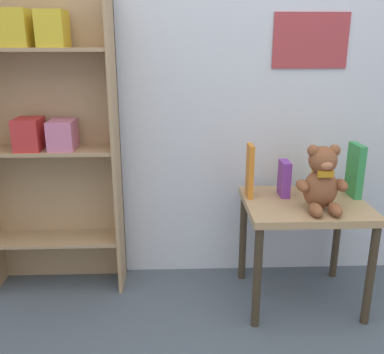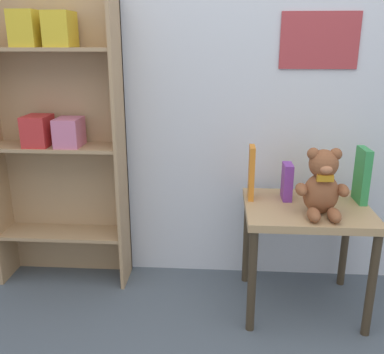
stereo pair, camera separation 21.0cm
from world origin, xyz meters
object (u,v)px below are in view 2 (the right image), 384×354
(display_table, at_px, (306,222))
(book_standing_orange, at_px, (251,173))
(book_standing_purple, at_px, (287,182))
(book_standing_yellow, at_px, (323,176))
(bookshelf_side, at_px, (57,129))
(teddy_bear, at_px, (322,185))
(book_standing_green, at_px, (362,175))

(display_table, bearing_deg, book_standing_orange, 161.09)
(book_standing_purple, bearing_deg, book_standing_yellow, 4.25)
(bookshelf_side, height_order, display_table, bookshelf_side)
(teddy_bear, distance_m, book_standing_orange, 0.36)
(bookshelf_side, relative_size, book_standing_orange, 5.74)
(bookshelf_side, distance_m, book_standing_orange, 1.05)
(bookshelf_side, relative_size, display_table, 2.60)
(display_table, relative_size, book_standing_yellow, 2.52)
(bookshelf_side, distance_m, display_table, 1.37)
(book_standing_yellow, distance_m, book_standing_green, 0.18)
(display_table, bearing_deg, book_standing_yellow, 50.29)
(bookshelf_side, height_order, book_standing_yellow, bookshelf_side)
(book_standing_purple, relative_size, book_standing_green, 0.68)
(book_standing_orange, bearing_deg, book_standing_purple, 1.12)
(bookshelf_side, relative_size, book_standing_purple, 8.46)
(book_standing_orange, bearing_deg, display_table, -18.24)
(teddy_bear, height_order, book_standing_green, teddy_bear)
(display_table, relative_size, teddy_bear, 1.92)
(book_standing_orange, height_order, book_standing_green, same)
(bookshelf_side, relative_size, book_standing_green, 5.74)
(display_table, xyz_separation_m, book_standing_yellow, (0.09, 0.11, 0.20))
(teddy_bear, relative_size, book_standing_green, 1.15)
(display_table, height_order, book_standing_yellow, book_standing_yellow)
(book_standing_yellow, bearing_deg, book_standing_orange, -179.11)
(book_standing_orange, distance_m, book_standing_purple, 0.18)
(book_standing_orange, bearing_deg, book_standing_yellow, 3.20)
(display_table, xyz_separation_m, teddy_bear, (0.04, -0.10, 0.22))
(bookshelf_side, height_order, teddy_bear, bookshelf_side)
(teddy_bear, bearing_deg, display_table, 110.87)
(teddy_bear, xyz_separation_m, book_standing_purple, (-0.13, 0.19, -0.05))
(bookshelf_side, relative_size, book_standing_yellow, 6.55)
(teddy_bear, relative_size, book_standing_purple, 1.69)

